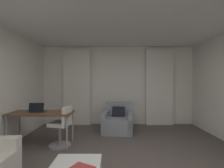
{
  "coord_description": "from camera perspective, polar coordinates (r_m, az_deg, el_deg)",
  "views": [
    {
      "loc": [
        -0.2,
        -2.58,
        1.44
      ],
      "look_at": [
        -0.21,
        1.42,
        1.38
      ],
      "focal_mm": 26.58,
      "sensor_mm": 36.0,
      "label": 1
    }
  ],
  "objects": [
    {
      "name": "wall_window",
      "position": [
        5.61,
        2.24,
        -0.55
      ],
      "size": [
        5.12,
        0.06,
        2.6
      ],
      "color": "silver",
      "rests_on": "ground"
    },
    {
      "name": "ceiling",
      "position": [
        2.85,
        4.71,
        25.61
      ],
      "size": [
        5.12,
        6.12,
        0.06
      ],
      "primitive_type": "cube",
      "color": "white",
      "rests_on": "wall_left"
    },
    {
      "name": "curtain_left_panel",
      "position": [
        5.6,
        -11.9,
        -1.08
      ],
      "size": [
        0.9,
        0.06,
        2.5
      ],
      "color": "silver",
      "rests_on": "ground"
    },
    {
      "name": "curtain_right_panel",
      "position": [
        5.7,
        16.23,
        -1.06
      ],
      "size": [
        0.9,
        0.06,
        2.5
      ],
      "color": "silver",
      "rests_on": "ground"
    },
    {
      "name": "armchair",
      "position": [
        4.86,
        2.3,
        -12.93
      ],
      "size": [
        0.94,
        0.9,
        0.81
      ],
      "color": "gray",
      "rests_on": "ground"
    },
    {
      "name": "desk",
      "position": [
        4.12,
        -22.9,
        -9.77
      ],
      "size": [
        1.38,
        0.6,
        0.75
      ],
      "color": "brown",
      "rests_on": "ground"
    },
    {
      "name": "desk_chair",
      "position": [
        3.96,
        -16.79,
        -14.49
      ],
      "size": [
        0.48,
        0.48,
        0.88
      ],
      "color": "gray",
      "rests_on": "ground"
    },
    {
      "name": "laptop",
      "position": [
        4.13,
        -24.04,
        -8.19
      ],
      "size": [
        0.33,
        0.26,
        0.22
      ],
      "color": "#2D2D33",
      "rests_on": "desk"
    },
    {
      "name": "magazine_open",
      "position": [
        2.29,
        -10.08,
        -26.57
      ],
      "size": [
        0.34,
        0.31,
        0.01
      ],
      "color": "#B73833",
      "rests_on": "coffee_table"
    }
  ]
}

